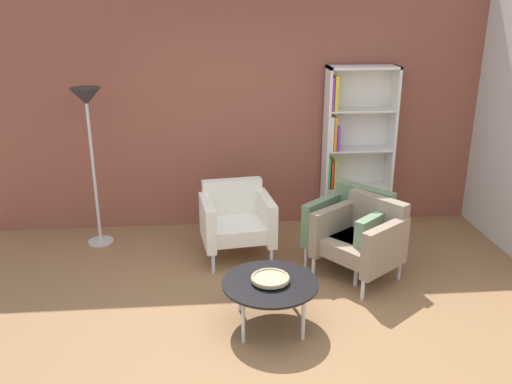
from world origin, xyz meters
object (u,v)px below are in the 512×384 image
floor_lamp_torchiere (88,116)px  bookshelf_tall (352,149)px  coffee_table_low (270,285)px  decorative_bowl (270,278)px  armchair_spare_guest (236,219)px  armchair_by_bookshelf (352,227)px  armchair_near_window (362,237)px

floor_lamp_torchiere → bookshelf_tall: bearing=5.8°
coffee_table_low → decorative_bowl: 0.06m
floor_lamp_torchiere → decorative_bowl: bearing=-46.1°
bookshelf_tall → armchair_spare_guest: (-1.40, -0.74, -0.53)m
armchair_by_bookshelf → bookshelf_tall: bearing=124.9°
armchair_spare_guest → armchair_near_window: 1.33m
decorative_bowl → armchair_spare_guest: 1.36m
armchair_by_bookshelf → coffee_table_low: bearing=-84.7°
bookshelf_tall → armchair_spare_guest: bearing=-151.9°
coffee_table_low → decorative_bowl: decorative_bowl is taller
armchair_near_window → coffee_table_low: bearing=-89.2°
bookshelf_tall → floor_lamp_torchiere: 2.97m
coffee_table_low → armchair_spare_guest: size_ratio=1.01×
armchair_near_window → floor_lamp_torchiere: (-2.71, 1.02, 1.03)m
armchair_spare_guest → armchair_by_bookshelf: 1.20m
bookshelf_tall → armchair_near_window: size_ratio=2.00×
decorative_bowl → armchair_near_window: 1.25m
coffee_table_low → armchair_near_window: size_ratio=0.84×
decorative_bowl → floor_lamp_torchiere: bearing=133.9°
coffee_table_low → armchair_near_window: (0.98, 0.77, 0.04)m
decorative_bowl → armchair_near_window: armchair_near_window is taller
bookshelf_tall → decorative_bowl: bookshelf_tall is taller
coffee_table_low → armchair_by_bookshelf: armchair_by_bookshelf is taller
armchair_by_bookshelf → armchair_near_window: bearing=-34.9°
armchair_near_window → bookshelf_tall: bearing=134.1°
coffee_table_low → armchair_by_bookshelf: 1.41m
armchair_by_bookshelf → decorative_bowl: bearing=-84.7°
decorative_bowl → armchair_spare_guest: armchair_spare_guest is taller
decorative_bowl → armchair_by_bookshelf: 1.41m
decorative_bowl → armchair_spare_guest: bearing=99.0°
coffee_table_low → armchair_spare_guest: bearing=99.0°
floor_lamp_torchiere → armchair_spare_guest: bearing=-16.5°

